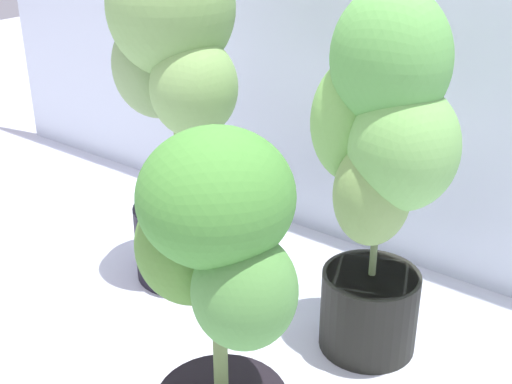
{
  "coord_description": "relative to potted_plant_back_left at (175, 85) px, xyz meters",
  "views": [
    {
      "loc": [
        0.92,
        -0.84,
        1.07
      ],
      "look_at": [
        0.09,
        0.25,
        0.43
      ],
      "focal_mm": 47.9,
      "sensor_mm": 36.0,
      "label": 1
    }
  ],
  "objects": [
    {
      "name": "potted_plant_back_left",
      "position": [
        0.0,
        0.0,
        0.0
      ],
      "size": [
        0.46,
        0.44,
        0.95
      ],
      "color": "black",
      "rests_on": "ground"
    },
    {
      "name": "potted_plant_front_right",
      "position": [
        0.55,
        -0.48,
        -0.16
      ],
      "size": [
        0.4,
        0.36,
        0.71
      ],
      "color": "black",
      "rests_on": "ground"
    },
    {
      "name": "potted_plant_back_right",
      "position": [
        0.59,
        0.02,
        -0.06
      ],
      "size": [
        0.43,
        0.35,
        0.87
      ],
      "color": "black",
      "rests_on": "ground"
    }
  ]
}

